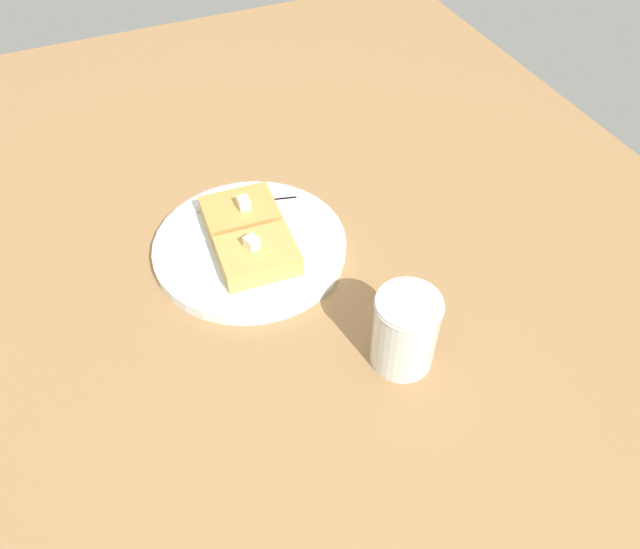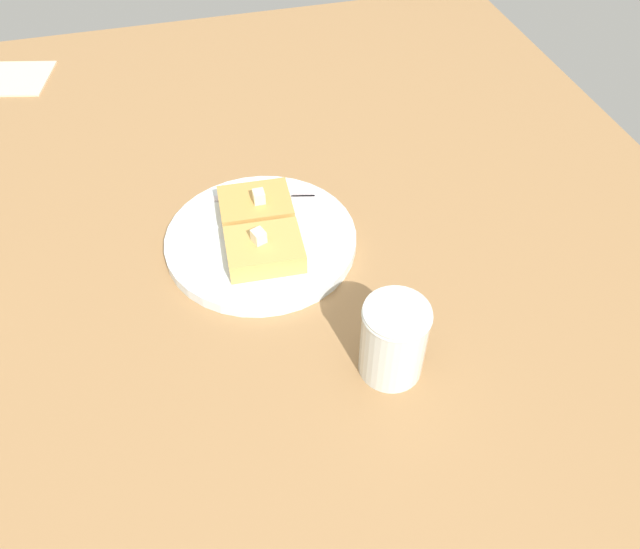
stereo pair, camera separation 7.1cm
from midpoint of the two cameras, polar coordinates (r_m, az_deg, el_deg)
table_surface at (r=85.67cm, az=-4.22°, el=4.68°), size 122.52×122.52×2.09cm
plate at (r=80.22cm, az=-2.91°, el=3.10°), size 24.53×24.53×1.58cm
toast_slice_left at (r=81.80cm, az=-3.44°, el=6.04°), size 7.85×9.60×2.74cm
toast_slice_middle at (r=75.96cm, az=-2.44°, el=2.15°), size 7.85×9.60×2.74cm
butter_pat_primary at (r=80.03cm, az=-3.08°, el=7.01°), size 1.60×1.44×1.59cm
butter_pat_secondary at (r=74.53cm, az=-2.96°, el=3.37°), size 1.98×1.88×1.59cm
fork at (r=84.98cm, az=-2.72°, el=6.87°), size 5.21×15.88×0.36cm
syrup_jar at (r=65.96cm, az=9.78°, el=-6.39°), size 7.11×7.11×9.44cm
napkin at (r=124.53cm, az=-24.71°, el=15.91°), size 14.00×14.29×0.30cm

